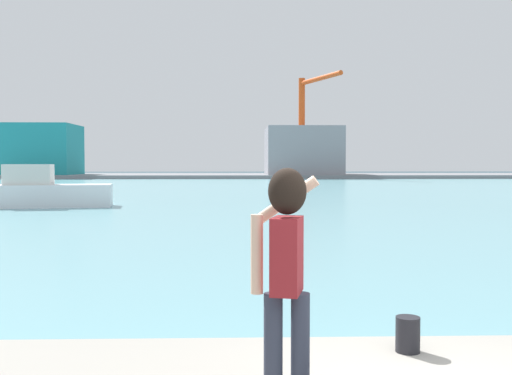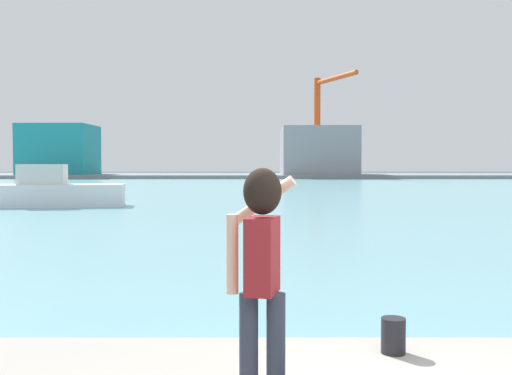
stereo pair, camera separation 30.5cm
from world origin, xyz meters
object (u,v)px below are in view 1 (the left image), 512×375
(harbor_bollard, at_px, (408,334))
(warehouse_left, at_px, (42,150))
(warehouse_right, at_px, (302,151))
(port_crane, at_px, (307,114))
(person_photographer, at_px, (286,260))
(boat_moored, at_px, (43,192))

(harbor_bollard, relative_size, warehouse_left, 0.03)
(harbor_bollard, bearing_deg, warehouse_right, 84.46)
(harbor_bollard, bearing_deg, port_crane, 84.05)
(person_photographer, height_order, harbor_bollard, person_photographer)
(warehouse_left, distance_m, warehouse_right, 41.23)
(harbor_bollard, height_order, port_crane, port_crane)
(person_photographer, xyz_separation_m, warehouse_left, (-31.36, 89.44, 2.87))
(warehouse_left, bearing_deg, harbor_bollard, -69.73)
(harbor_bollard, relative_size, boat_moored, 0.05)
(port_crane, bearing_deg, warehouse_right, 93.80)
(boat_moored, relative_size, warehouse_left, 0.65)
(person_photographer, height_order, warehouse_right, warehouse_right)
(boat_moored, bearing_deg, port_crane, 62.56)
(person_photographer, relative_size, warehouse_right, 0.13)
(person_photographer, relative_size, port_crane, 0.12)
(warehouse_left, distance_m, port_crane, 41.95)
(person_photographer, height_order, port_crane, port_crane)
(person_photographer, xyz_separation_m, harbor_bollard, (1.24, 1.15, -0.90))
(warehouse_left, bearing_deg, warehouse_right, 0.85)
(warehouse_left, relative_size, warehouse_right, 0.79)
(harbor_bollard, distance_m, port_crane, 86.13)
(person_photographer, xyz_separation_m, boat_moored, (-10.59, 26.68, -0.78))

